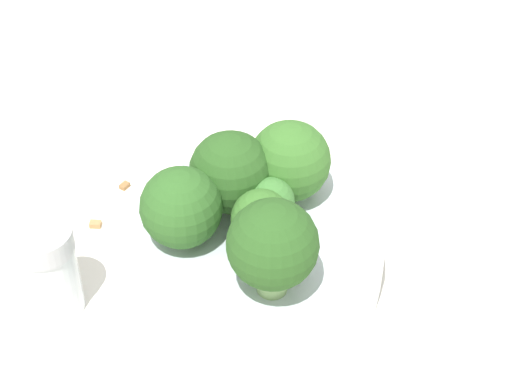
% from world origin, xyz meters
% --- Properties ---
extents(ground_plane, '(3.00, 3.00, 0.00)m').
position_xyz_m(ground_plane, '(0.00, 0.00, 0.00)').
color(ground_plane, silver).
extents(bowl, '(0.18, 0.18, 0.05)m').
position_xyz_m(bowl, '(0.00, 0.00, 0.02)').
color(bowl, silver).
rests_on(bowl, ground_plane).
extents(broccoli_floret_0, '(0.06, 0.06, 0.06)m').
position_xyz_m(broccoli_floret_0, '(-0.03, -0.01, 0.08)').
color(broccoli_floret_0, '#7A9E5B').
rests_on(broccoli_floret_0, bowl).
extents(broccoli_floret_1, '(0.06, 0.06, 0.06)m').
position_xyz_m(broccoli_floret_1, '(0.00, -0.05, 0.08)').
color(broccoli_floret_1, '#8EB770').
rests_on(broccoli_floret_1, bowl).
extents(broccoli_floret_2, '(0.04, 0.04, 0.05)m').
position_xyz_m(broccoli_floret_2, '(0.02, 0.00, 0.07)').
color(broccoli_floret_2, '#8EB770').
rests_on(broccoli_floret_2, bowl).
extents(broccoli_floret_3, '(0.03, 0.03, 0.04)m').
position_xyz_m(broccoli_floret_3, '(-0.00, 0.01, 0.07)').
color(broccoli_floret_3, '#8EB770').
rests_on(broccoli_floret_3, bowl).
extents(broccoli_floret_4, '(0.06, 0.06, 0.06)m').
position_xyz_m(broccoli_floret_4, '(-0.03, 0.03, 0.08)').
color(broccoli_floret_4, '#8EB770').
rests_on(broccoli_floret_4, bowl).
extents(broccoli_floret_5, '(0.06, 0.06, 0.07)m').
position_xyz_m(broccoli_floret_5, '(0.06, 0.00, 0.09)').
color(broccoli_floret_5, '#84AD66').
rests_on(broccoli_floret_5, bowl).
extents(pepper_shaker, '(0.04, 0.04, 0.07)m').
position_xyz_m(pepper_shaker, '(0.00, -0.14, 0.04)').
color(pepper_shaker, silver).
rests_on(pepper_shaker, ground_plane).
extents(almond_crumb_0, '(0.01, 0.01, 0.01)m').
position_xyz_m(almond_crumb_0, '(-0.08, -0.11, 0.00)').
color(almond_crumb_0, '#AD7F4C').
rests_on(almond_crumb_0, ground_plane).
extents(almond_crumb_1, '(0.01, 0.01, 0.01)m').
position_xyz_m(almond_crumb_1, '(-0.12, -0.09, 0.00)').
color(almond_crumb_1, olive).
rests_on(almond_crumb_1, ground_plane).
extents(almond_crumb_2, '(0.01, 0.01, 0.01)m').
position_xyz_m(almond_crumb_2, '(-0.13, 0.08, 0.00)').
color(almond_crumb_2, tan).
rests_on(almond_crumb_2, ground_plane).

